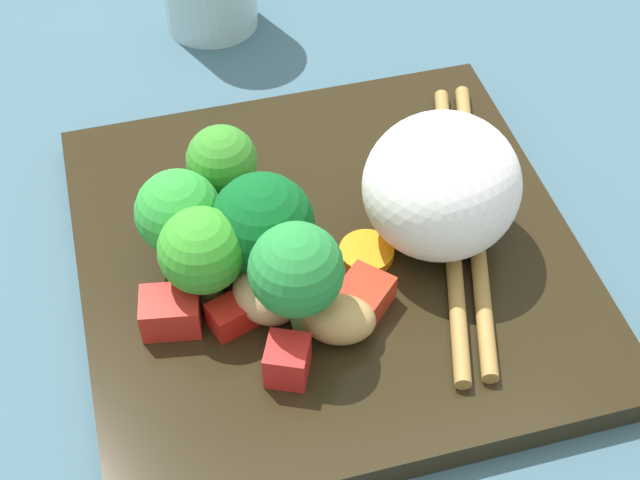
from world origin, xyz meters
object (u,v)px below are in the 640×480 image
at_px(rice_mound, 442,186).
at_px(broccoli_floret_1, 296,271).
at_px(square_plate, 328,259).
at_px(carrot_slice_1, 302,272).
at_px(chopstick_pair, 464,219).

xyz_separation_m(rice_mound, broccoli_floret_1, (-0.09, -0.04, 0.01)).
height_order(square_plate, carrot_slice_1, carrot_slice_1).
bearing_deg(rice_mound, carrot_slice_1, -172.63).
xyz_separation_m(carrot_slice_1, chopstick_pair, (0.10, 0.01, 0.00)).
bearing_deg(chopstick_pair, broccoli_floret_1, 130.39).
xyz_separation_m(rice_mound, carrot_slice_1, (-0.08, -0.01, -0.04)).
distance_m(broccoli_floret_1, chopstick_pair, 0.13).
relative_size(square_plate, broccoli_floret_1, 3.83).
relative_size(square_plate, carrot_slice_1, 9.74).
xyz_separation_m(square_plate, chopstick_pair, (0.08, -0.00, 0.01)).
bearing_deg(chopstick_pair, carrot_slice_1, 114.91).
height_order(carrot_slice_1, chopstick_pair, chopstick_pair).
height_order(rice_mound, chopstick_pair, rice_mound).
distance_m(rice_mound, carrot_slice_1, 0.09).
bearing_deg(chopstick_pair, square_plate, 105.65).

